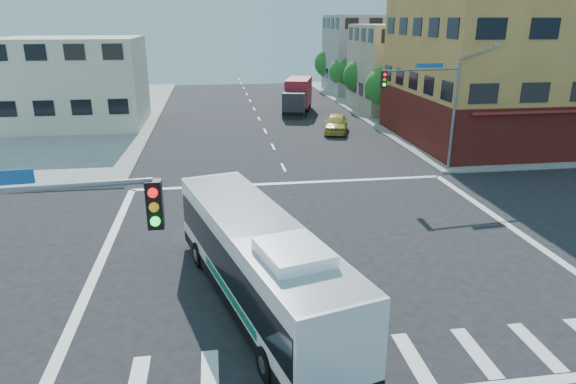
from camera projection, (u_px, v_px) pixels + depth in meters
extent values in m
plane|color=black|center=(324.00, 248.00, 22.65)|extent=(120.00, 120.00, 0.00)
cube|color=gray|center=(553.00, 104.00, 60.22)|extent=(50.00, 50.00, 0.15)
cube|color=gold|center=(524.00, 53.00, 40.48)|extent=(18.00, 15.00, 14.00)
cube|color=#581614|center=(515.00, 116.00, 42.09)|extent=(18.09, 15.08, 4.00)
cube|color=#BCB190|center=(412.00, 68.00, 55.39)|extent=(12.00, 10.00, 9.00)
cube|color=#969691|center=(374.00, 55.00, 68.34)|extent=(12.00, 10.00, 10.00)
cube|color=beige|center=(75.00, 83.00, 47.13)|extent=(12.00, 10.00, 8.00)
cylinder|color=slate|center=(453.00, 118.00, 33.12)|extent=(0.18, 0.18, 7.00)
cylinder|color=slate|center=(422.00, 70.00, 31.55)|extent=(5.01, 0.62, 0.12)
cube|color=black|center=(384.00, 79.00, 31.13)|extent=(0.32, 0.30, 1.00)
sphere|color=#FF0C0C|center=(385.00, 75.00, 30.88)|extent=(0.20, 0.20, 0.20)
sphere|color=yellow|center=(385.00, 80.00, 30.97)|extent=(0.20, 0.20, 0.20)
sphere|color=#19FF33|center=(384.00, 85.00, 31.07)|extent=(0.20, 0.20, 0.20)
cube|color=#155096|center=(430.00, 66.00, 31.58)|extent=(1.80, 0.22, 0.28)
cube|color=gray|center=(496.00, 45.00, 32.25)|extent=(0.50, 0.22, 0.14)
cylinder|color=slate|center=(13.00, 190.00, 9.50)|extent=(5.01, 0.62, 0.12)
cube|color=black|center=(155.00, 204.00, 10.24)|extent=(0.32, 0.30, 1.00)
sphere|color=#FF0C0C|center=(153.00, 193.00, 9.98)|extent=(0.20, 0.20, 0.20)
sphere|color=yellow|center=(154.00, 207.00, 10.08)|extent=(0.20, 0.20, 0.20)
sphere|color=#19FF33|center=(155.00, 221.00, 10.18)|extent=(0.20, 0.20, 0.20)
cylinder|color=#372514|center=(382.00, 111.00, 50.19)|extent=(0.28, 0.28, 1.92)
sphere|color=#1A5E21|center=(383.00, 87.00, 49.42)|extent=(3.60, 3.60, 3.60)
sphere|color=#1A5E21|center=(389.00, 77.00, 48.90)|extent=(2.52, 2.52, 2.52)
cylinder|color=#372514|center=(359.00, 99.00, 57.67)|extent=(0.28, 0.28, 1.99)
sphere|color=#1A5E21|center=(360.00, 76.00, 56.86)|extent=(3.80, 3.80, 3.80)
sphere|color=#1A5E21|center=(365.00, 68.00, 56.33)|extent=(2.66, 2.66, 2.66)
cylinder|color=#372514|center=(342.00, 90.00, 65.19)|extent=(0.28, 0.28, 1.89)
sphere|color=#1A5E21|center=(343.00, 72.00, 64.44)|extent=(3.40, 3.40, 3.40)
sphere|color=#1A5E21|center=(346.00, 65.00, 63.94)|extent=(2.38, 2.38, 2.38)
cylinder|color=#372514|center=(328.00, 82.00, 72.66)|extent=(0.28, 0.28, 2.03)
sphere|color=#1A5E21|center=(329.00, 63.00, 71.82)|extent=(4.00, 4.00, 4.00)
sphere|color=#1A5E21|center=(332.00, 56.00, 71.27)|extent=(2.80, 2.80, 2.80)
cube|color=black|center=(259.00, 291.00, 17.99)|extent=(5.57, 12.13, 0.44)
cube|color=white|center=(258.00, 260.00, 17.60)|extent=(5.55, 12.11, 2.82)
cube|color=black|center=(258.00, 255.00, 17.54)|extent=(5.51, 11.78, 1.24)
cube|color=black|center=(212.00, 204.00, 22.67)|extent=(2.25, 0.67, 1.33)
cube|color=#E5590C|center=(210.00, 183.00, 22.38)|extent=(1.84, 0.54, 0.28)
cube|color=white|center=(257.00, 224.00, 17.16)|extent=(5.44, 11.87, 0.12)
cube|color=white|center=(294.00, 252.00, 14.51)|extent=(2.27, 2.56, 0.36)
cube|color=#0B6F4E|center=(228.00, 293.00, 16.92)|extent=(1.45, 5.25, 0.28)
cube|color=#0B6F4E|center=(298.00, 278.00, 17.88)|extent=(1.45, 5.25, 0.28)
cylinder|color=black|center=(199.00, 254.00, 20.84)|extent=(0.56, 1.07, 1.03)
cylinder|color=#99999E|center=(196.00, 255.00, 20.79)|extent=(0.17, 0.51, 0.51)
cylinder|color=black|center=(254.00, 245.00, 21.74)|extent=(0.56, 1.07, 1.03)
cylinder|color=#99999E|center=(257.00, 244.00, 21.79)|extent=(0.17, 0.51, 0.51)
cylinder|color=black|center=(267.00, 364.00, 14.26)|extent=(0.56, 1.07, 1.03)
cylinder|color=#99999E|center=(262.00, 365.00, 14.20)|extent=(0.17, 0.51, 0.51)
cylinder|color=black|center=(341.00, 343.00, 15.15)|extent=(0.56, 1.07, 1.03)
cylinder|color=#99999E|center=(345.00, 342.00, 15.20)|extent=(0.17, 0.51, 0.51)
cube|color=#28282D|center=(294.00, 105.00, 52.08)|extent=(2.74, 2.68, 2.53)
cube|color=black|center=(293.00, 102.00, 51.09)|extent=(1.98, 0.65, 0.97)
cube|color=#A61A2D|center=(299.00, 92.00, 55.29)|extent=(3.76, 5.87, 2.91)
cube|color=black|center=(297.00, 108.00, 54.68)|extent=(4.23, 8.06, 0.29)
cylinder|color=black|center=(285.00, 112.00, 52.64)|extent=(0.53, 1.01, 0.97)
cylinder|color=black|center=(304.00, 112.00, 52.38)|extent=(0.53, 1.01, 0.97)
cylinder|color=black|center=(288.00, 107.00, 55.28)|extent=(0.53, 1.01, 0.97)
cylinder|color=black|center=(307.00, 108.00, 55.02)|extent=(0.53, 1.01, 0.97)
cylinder|color=black|center=(291.00, 104.00, 57.56)|extent=(0.53, 1.01, 0.97)
cylinder|color=black|center=(309.00, 104.00, 57.29)|extent=(0.53, 1.01, 0.97)
imported|color=#D1C34C|center=(336.00, 123.00, 45.26)|extent=(3.20, 5.09, 1.62)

